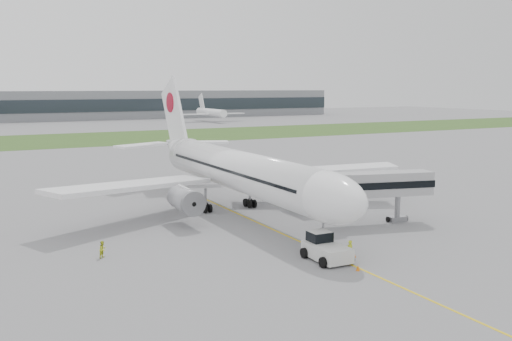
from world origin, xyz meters
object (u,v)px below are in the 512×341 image
jet_bridge (373,185)px  ground_crew_near (350,251)px  airliner (235,169)px  pushback_tug (325,248)px

jet_bridge → ground_crew_near: size_ratio=7.09×
jet_bridge → ground_crew_near: jet_bridge is taller
airliner → jet_bridge: size_ratio=3.91×
airliner → jet_bridge: airliner is taller
jet_bridge → pushback_tug: bearing=-130.8°
ground_crew_near → pushback_tug: bearing=-34.5°
airliner → jet_bridge: 17.45m
airliner → pushback_tug: airliner is taller
jet_bridge → ground_crew_near: (-10.91, -10.29, -3.69)m
pushback_tug → jet_bridge: 15.96m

